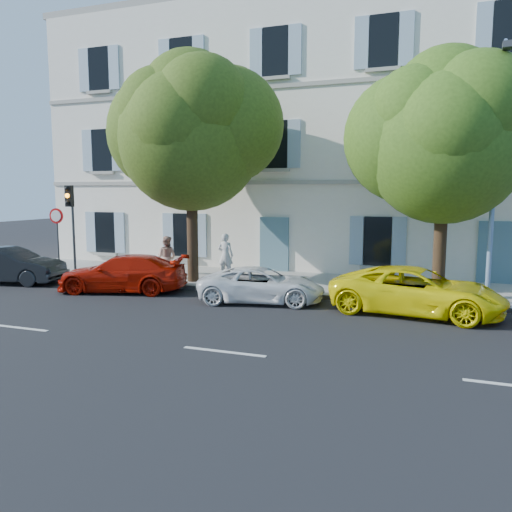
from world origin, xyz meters
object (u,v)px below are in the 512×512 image
at_px(car_white_coupe, 262,285).
at_px(traffic_light, 71,210).
at_px(road_sign, 57,227).
at_px(car_dark_sedan, 9,266).
at_px(car_red_coupe, 122,273).
at_px(pedestrian_b, 167,257).
at_px(tree_right, 445,146).
at_px(pedestrian_a, 226,255).
at_px(car_yellow_supercar, 417,291).
at_px(street_lamp, 495,164).
at_px(tree_left, 191,139).

xyz_separation_m(car_white_coupe, traffic_light, (-8.90, 1.64, 2.26)).
bearing_deg(car_white_coupe, road_sign, 68.77).
distance_m(car_dark_sedan, car_red_coupe, 5.19).
bearing_deg(traffic_light, pedestrian_b, 7.15).
height_order(road_sign, pedestrian_b, road_sign).
bearing_deg(car_dark_sedan, tree_right, -94.36).
bearing_deg(road_sign, tree_right, 0.47).
height_order(traffic_light, pedestrian_a, traffic_light).
bearing_deg(car_yellow_supercar, pedestrian_a, 74.17).
height_order(traffic_light, road_sign, traffic_light).
relative_size(tree_right, traffic_light, 2.05).
bearing_deg(car_white_coupe, traffic_light, 68.05).
bearing_deg(car_red_coupe, road_sign, -125.65).
bearing_deg(car_red_coupe, street_lamp, 82.72).
xyz_separation_m(street_lamp, pedestrian_b, (-11.64, 0.75, -3.42)).
relative_size(car_yellow_supercar, tree_right, 0.65).
xyz_separation_m(road_sign, pedestrian_a, (6.99, 1.57, -1.10)).
height_order(tree_right, pedestrian_a, tree_right).
height_order(car_red_coupe, car_yellow_supercar, car_yellow_supercar).
bearing_deg(car_dark_sedan, road_sign, -36.06).
distance_m(car_white_coupe, tree_left, 6.41).
height_order(street_lamp, pedestrian_b, street_lamp).
xyz_separation_m(car_dark_sedan, car_white_coupe, (10.49, 0.17, -0.14)).
bearing_deg(traffic_light, tree_left, 3.65).
distance_m(tree_left, tree_right, 8.96).
relative_size(tree_left, road_sign, 3.04).
xyz_separation_m(car_yellow_supercar, pedestrian_a, (-7.50, 3.19, 0.35)).
xyz_separation_m(car_red_coupe, road_sign, (-4.35, 1.71, 1.48)).
xyz_separation_m(car_red_coupe, car_yellow_supercar, (10.15, 0.09, 0.02)).
xyz_separation_m(car_yellow_supercar, tree_left, (-8.34, 1.95, 4.87)).
bearing_deg(pedestrian_a, car_yellow_supercar, 158.07).
distance_m(car_red_coupe, road_sign, 4.90).
bearing_deg(road_sign, pedestrian_a, 12.65).
bearing_deg(car_white_coupe, pedestrian_b, 54.08).
bearing_deg(car_yellow_supercar, street_lamp, -48.70).
height_order(car_white_coupe, traffic_light, traffic_light).
bearing_deg(pedestrian_a, tree_left, 56.93).
relative_size(road_sign, street_lamp, 0.37).
height_order(car_red_coupe, pedestrian_b, pedestrian_b).
relative_size(tree_left, pedestrian_b, 4.94).
distance_m(road_sign, pedestrian_a, 7.25).
bearing_deg(car_white_coupe, tree_right, -83.45).
xyz_separation_m(car_dark_sedan, car_yellow_supercar, (15.34, 0.20, -0.02)).
xyz_separation_m(car_yellow_supercar, traffic_light, (-13.74, 1.61, 2.14)).
bearing_deg(car_yellow_supercar, traffic_light, 90.54).
relative_size(car_red_coupe, pedestrian_b, 2.71).
xyz_separation_m(car_dark_sedan, tree_left, (6.99, 2.15, 4.85)).
relative_size(car_red_coupe, car_yellow_supercar, 0.92).
distance_m(car_red_coupe, pedestrian_a, 4.23).
relative_size(road_sign, pedestrian_b, 1.63).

